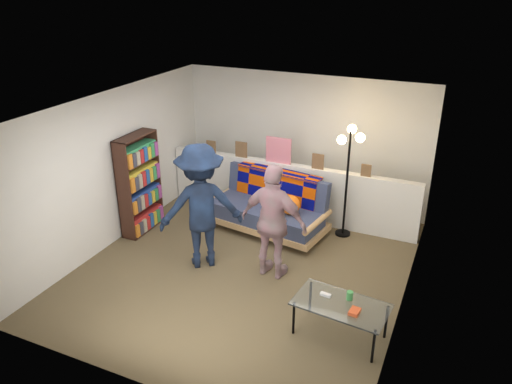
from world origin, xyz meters
TOP-DOWN VIEW (x-y plane):
  - ground at (0.00, 0.00)m, footprint 5.00×5.00m
  - room_shell at (0.00, 0.47)m, footprint 4.60×5.05m
  - half_wall_ledge at (0.00, 1.80)m, footprint 4.45×0.15m
  - ledge_decor at (-0.23, 1.78)m, footprint 2.97×0.02m
  - futon_sofa at (-0.13, 1.25)m, footprint 2.08×1.21m
  - bookshelf at (-2.08, 0.38)m, footprint 0.27×0.82m
  - coffee_table at (1.67, -0.90)m, footprint 1.14×0.71m
  - floor_lamp at (1.05, 1.60)m, footprint 0.43×0.35m
  - person_left at (-0.62, -0.14)m, footprint 1.37×1.28m
  - person_right at (0.45, -0.00)m, footprint 1.02×0.50m

SIDE VIEW (x-z plane):
  - ground at x=0.00m, z-range 0.00..0.00m
  - futon_sofa at x=-0.13m, z-range -0.03..0.82m
  - coffee_table at x=1.67m, z-range 0.14..0.71m
  - half_wall_ledge at x=0.00m, z-range 0.00..1.00m
  - bookshelf at x=-2.08m, z-range -0.06..1.59m
  - person_right at x=0.45m, z-range 0.00..1.68m
  - person_left at x=-0.62m, z-range 0.00..1.86m
  - ledge_decor at x=-0.23m, z-range 0.95..1.40m
  - floor_lamp at x=1.05m, z-range 0.39..2.23m
  - room_shell at x=0.00m, z-range 0.45..2.90m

